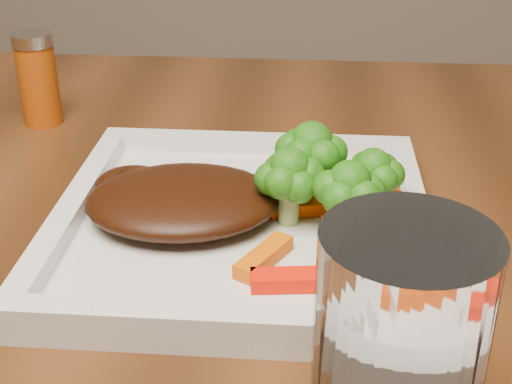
# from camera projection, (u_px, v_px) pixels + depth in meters

# --- Properties ---
(plate) EXTENTS (0.27, 0.27, 0.01)m
(plate) POSITION_uv_depth(u_px,v_px,m) (243.00, 229.00, 0.53)
(plate) COLOR white
(plate) RESTS_ON dining_table
(steak) EXTENTS (0.15, 0.13, 0.03)m
(steak) POSITION_uv_depth(u_px,v_px,m) (183.00, 200.00, 0.52)
(steak) COLOR #351607
(steak) RESTS_ON plate
(broccoli_0) EXTENTS (0.08, 0.08, 0.07)m
(broccoli_0) POSITION_uv_depth(u_px,v_px,m) (311.00, 159.00, 0.54)
(broccoli_0) COLOR #287A14
(broccoli_0) RESTS_ON plate
(broccoli_1) EXTENTS (0.06, 0.06, 0.06)m
(broccoli_1) POSITION_uv_depth(u_px,v_px,m) (372.00, 178.00, 0.51)
(broccoli_1) COLOR #387012
(broccoli_1) RESTS_ON plate
(broccoli_2) EXTENTS (0.06, 0.06, 0.06)m
(broccoli_2) POSITION_uv_depth(u_px,v_px,m) (348.00, 201.00, 0.49)
(broccoli_2) COLOR #1B6E12
(broccoli_2) RESTS_ON plate
(broccoli_3) EXTENTS (0.06, 0.06, 0.06)m
(broccoli_3) POSITION_uv_depth(u_px,v_px,m) (289.00, 185.00, 0.51)
(broccoli_3) COLOR #2A6010
(broccoli_3) RESTS_ON plate
(carrot_0) EXTENTS (0.06, 0.02, 0.01)m
(carrot_0) POSITION_uv_depth(u_px,v_px,m) (299.00, 280.00, 0.45)
(carrot_0) COLOR #FF1604
(carrot_0) RESTS_ON plate
(carrot_1) EXTENTS (0.06, 0.05, 0.01)m
(carrot_1) POSITION_uv_depth(u_px,v_px,m) (387.00, 260.00, 0.47)
(carrot_1) COLOR #D83E03
(carrot_1) RESTS_ON plate
(carrot_2) EXTENTS (0.04, 0.05, 0.01)m
(carrot_2) POSITION_uv_depth(u_px,v_px,m) (264.00, 257.00, 0.47)
(carrot_2) COLOR #E25C03
(carrot_2) RESTS_ON plate
(carrot_3) EXTENTS (0.05, 0.03, 0.01)m
(carrot_3) POSITION_uv_depth(u_px,v_px,m) (378.00, 190.00, 0.56)
(carrot_3) COLOR #CF4603
(carrot_3) RESTS_ON plate
(carrot_4) EXTENTS (0.04, 0.05, 0.01)m
(carrot_4) POSITION_uv_depth(u_px,v_px,m) (283.00, 183.00, 0.57)
(carrot_4) COLOR orange
(carrot_4) RESTS_ON plate
(carrot_5) EXTENTS (0.04, 0.05, 0.01)m
(carrot_5) POSITION_uv_depth(u_px,v_px,m) (353.00, 234.00, 0.50)
(carrot_5) COLOR #F42A03
(carrot_5) RESTS_ON plate
(carrot_6) EXTENTS (0.07, 0.03, 0.01)m
(carrot_6) POSITION_uv_depth(u_px,v_px,m) (312.00, 206.00, 0.53)
(carrot_6) COLOR #F14F03
(carrot_6) RESTS_ON plate
(spice_shaker) EXTENTS (0.04, 0.04, 0.09)m
(spice_shaker) POSITION_uv_depth(u_px,v_px,m) (38.00, 79.00, 0.70)
(spice_shaker) COLOR #9F3D08
(spice_shaker) RESTS_ON dining_table
(drinking_glass) EXTENTS (0.10, 0.10, 0.12)m
(drinking_glass) POSITION_uv_depth(u_px,v_px,m) (398.00, 347.00, 0.33)
(drinking_glass) COLOR white
(drinking_glass) RESTS_ON dining_table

